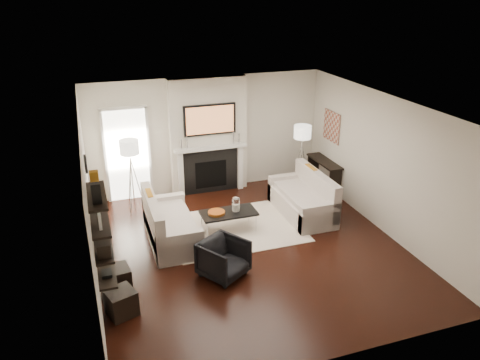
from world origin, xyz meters
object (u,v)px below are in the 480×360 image
object	(u,v)px
loveseat_right_base	(302,205)
coffee_table	(229,213)
armchair	(224,257)
ottoman_near	(117,279)
loveseat_left_base	(172,231)
lamp_left_shade	(129,147)
lamp_right_shade	(303,132)

from	to	relation	value
loveseat_right_base	coffee_table	xyz separation A→B (m)	(-1.70, -0.21, 0.19)
armchair	ottoman_near	size ratio (longest dim) A/B	1.78
coffee_table	ottoman_near	xyz separation A→B (m)	(-2.29, -1.30, -0.20)
loveseat_left_base	lamp_left_shade	xyz separation A→B (m)	(-0.52, 1.59, 1.24)
loveseat_left_base	lamp_right_shade	bearing A→B (deg)	22.75
armchair	lamp_right_shade	bearing A→B (deg)	12.70
lamp_right_shade	coffee_table	bearing A→B (deg)	-147.88
lamp_right_shade	loveseat_left_base	bearing A→B (deg)	-157.25
lamp_left_shade	loveseat_right_base	bearing A→B (deg)	-21.98
lamp_left_shade	lamp_right_shade	bearing A→B (deg)	-2.57
coffee_table	lamp_left_shade	xyz separation A→B (m)	(-1.67, 1.58, 1.05)
coffee_table	lamp_right_shade	world-z (taller)	lamp_right_shade
lamp_left_shade	ottoman_near	bearing A→B (deg)	-102.17
ottoman_near	lamp_right_shade	bearing A→B (deg)	30.85
loveseat_right_base	coffee_table	size ratio (longest dim) A/B	1.64
loveseat_right_base	lamp_right_shade	world-z (taller)	lamp_right_shade
loveseat_right_base	loveseat_left_base	bearing A→B (deg)	-175.35
loveseat_left_base	armchair	world-z (taller)	armchair
loveseat_left_base	lamp_right_shade	world-z (taller)	lamp_right_shade
lamp_left_shade	lamp_right_shade	world-z (taller)	same
loveseat_left_base	ottoman_near	world-z (taller)	loveseat_left_base
loveseat_right_base	lamp_left_shade	xyz separation A→B (m)	(-3.37, 1.36, 1.24)
loveseat_right_base	lamp_left_shade	distance (m)	3.84
loveseat_right_base	lamp_right_shade	size ratio (longest dim) A/B	4.50
loveseat_left_base	loveseat_right_base	world-z (taller)	same
coffee_table	loveseat_right_base	bearing A→B (deg)	7.15
ottoman_near	coffee_table	bearing A→B (deg)	29.59
lamp_left_shade	lamp_right_shade	distance (m)	3.90
armchair	lamp_left_shade	size ratio (longest dim) A/B	1.78
lamp_right_shade	armchair	bearing A→B (deg)	-134.19
armchair	lamp_left_shade	world-z (taller)	lamp_left_shade
loveseat_right_base	lamp_right_shade	distance (m)	1.80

